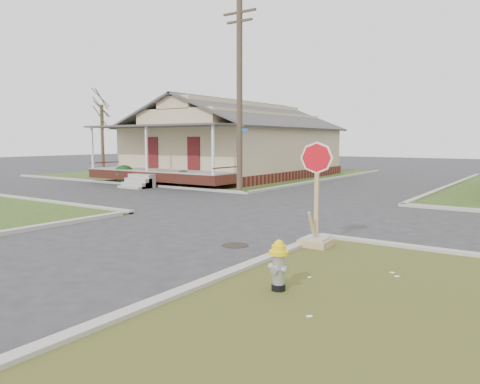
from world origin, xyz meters
The scene contains 11 objects.
ground centered at (0.00, 0.00, 0.00)m, with size 120.00×120.00×0.00m, color #2B2B2E.
verge_far_left centered at (-13.00, 18.00, 0.03)m, with size 19.00×19.00×0.05m, color #2F4819.
curbs centered at (0.00, 5.00, 0.00)m, with size 80.00×40.00×0.12m, color #AAA599, non-canonical shape.
manhole centered at (2.20, -0.50, 0.01)m, with size 0.64×0.64×0.01m, color black.
corner_house centered at (-10.00, 16.68, 2.28)m, with size 10.10×15.50×5.30m.
utility_pole centered at (-4.20, 8.90, 4.66)m, with size 1.80×0.28×9.00m.
tree_far_left centered at (-18.00, 12.00, 2.50)m, with size 0.22×0.22×4.90m, color #453628.
fire_hydrant centered at (4.82, -2.97, 0.52)m, with size 0.32×0.32×0.85m.
stop_sign centered at (3.90, 0.35, 0.58)m, with size 0.69×0.68×2.44m.
hedge_left centered at (-12.26, 8.83, 0.58)m, with size 1.38×1.13×1.06m, color black.
hedge_right centered at (-7.97, 9.07, 0.52)m, with size 1.24×1.01×0.94m, color black.
Camera 1 is at (8.56, -9.49, 2.52)m, focal length 35.00 mm.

